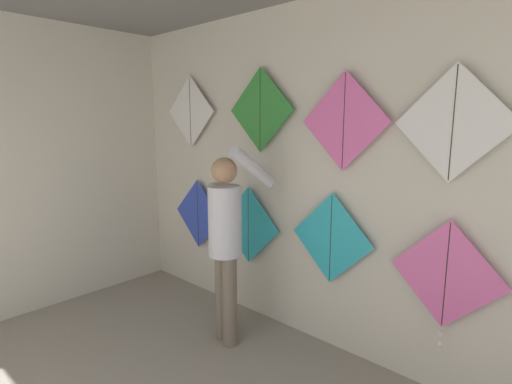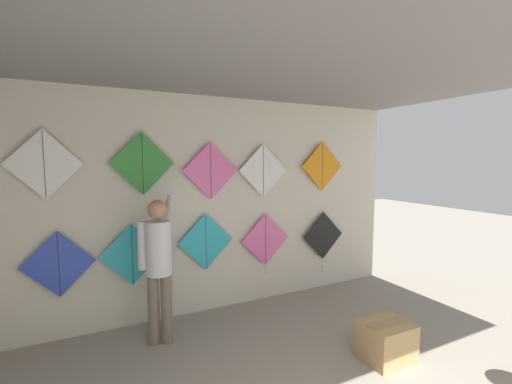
% 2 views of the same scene
% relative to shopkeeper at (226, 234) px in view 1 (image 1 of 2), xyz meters
% --- Properties ---
extents(back_panel, '(5.89, 0.06, 2.80)m').
position_rel_shopkeeper_xyz_m(back_panel, '(0.74, 0.58, 0.45)').
color(back_panel, beige).
rests_on(back_panel, ground).
extents(shopkeeper, '(0.41, 0.54, 1.68)m').
position_rel_shopkeeper_xyz_m(shopkeeper, '(0.00, 0.00, 0.00)').
color(shopkeeper, '#726656').
rests_on(shopkeeper, ground).
extents(kite_0, '(0.74, 0.01, 0.74)m').
position_rel_shopkeeper_xyz_m(kite_0, '(-0.96, 0.49, -0.07)').
color(kite_0, blue).
extents(kite_1, '(0.74, 0.01, 0.74)m').
position_rel_shopkeeper_xyz_m(kite_1, '(-0.21, 0.49, -0.06)').
color(kite_1, '#28B2C6').
extents(kite_2, '(0.74, 0.01, 0.74)m').
position_rel_shopkeeper_xyz_m(kite_2, '(0.69, 0.49, -0.00)').
color(kite_2, '#28B2C6').
extents(kite_3, '(0.74, 0.04, 0.87)m').
position_rel_shopkeeper_xyz_m(kite_3, '(1.56, 0.49, -0.09)').
color(kite_3, pink).
extents(kite_5, '(0.74, 0.01, 0.74)m').
position_rel_shopkeeper_xyz_m(kite_5, '(-1.04, 0.49, 1.00)').
color(kite_5, white).
extents(kite_6, '(0.74, 0.01, 0.74)m').
position_rel_shopkeeper_xyz_m(kite_6, '(-0.06, 0.49, 1.00)').
color(kite_6, '#338C38').
extents(kite_7, '(0.74, 0.01, 0.74)m').
position_rel_shopkeeper_xyz_m(kite_7, '(0.77, 0.49, 0.91)').
color(kite_7, pink).
extents(kite_8, '(0.74, 0.01, 0.74)m').
position_rel_shopkeeper_xyz_m(kite_8, '(1.53, 0.49, 0.90)').
color(kite_8, white).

